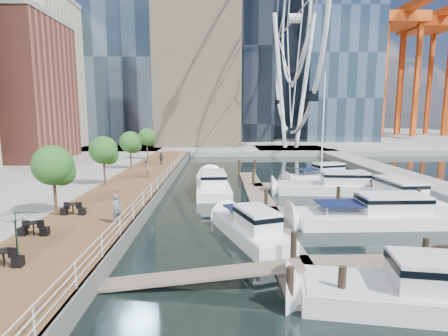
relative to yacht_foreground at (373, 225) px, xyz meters
name	(u,v)px	position (x,y,z in m)	size (l,w,h in m)	color
ground	(231,252)	(-10.00, -4.68, 0.00)	(520.00, 520.00, 0.00)	black
boardwalk	(133,188)	(-19.00, 10.32, 0.50)	(6.00, 60.00, 1.00)	brown
seawall	(164,188)	(-16.00, 10.32, 0.50)	(0.25, 60.00, 1.00)	#595954
land_far	(220,136)	(-10.00, 97.32, 0.50)	(200.00, 114.00, 1.00)	gray
breakwater	(402,178)	(10.00, 15.32, 0.50)	(4.00, 60.00, 1.00)	gray
pier	(291,150)	(4.00, 47.32, 0.50)	(14.00, 12.00, 1.00)	gray
railing	(163,177)	(-16.10, 10.32, 1.52)	(0.10, 60.00, 1.05)	white
floating_docks	(322,200)	(-2.03, 5.30, 0.49)	(16.00, 34.00, 2.60)	#6D6051
ferris_wheel	(294,19)	(4.00, 47.32, 25.92)	(5.80, 45.60, 47.80)	white
port_cranes	(431,76)	(57.67, 90.99, 20.00)	(40.00, 52.00, 38.00)	#D84C14
street_trees	(103,150)	(-21.40, 9.32, 4.29)	(2.60, 42.60, 4.60)	#3F2B1C
cafe_tables	(20,242)	(-20.40, -6.68, 1.37)	(2.50, 13.70, 0.74)	black
yacht_foreground	(373,225)	(0.00, 0.00, 0.00)	(3.12, 11.64, 2.15)	white
pedestrian_near	(117,209)	(-16.86, -2.54, 1.90)	(0.65, 0.43, 1.79)	slate
pedestrian_mid	(146,169)	(-18.35, 13.23, 1.95)	(0.92, 0.72, 1.90)	gray
pedestrian_far	(161,158)	(-18.30, 23.10, 1.83)	(0.97, 0.40, 1.66)	#383F46
moored_yachts	(322,199)	(-1.32, 7.64, 0.00)	(19.86, 30.70, 11.50)	silver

